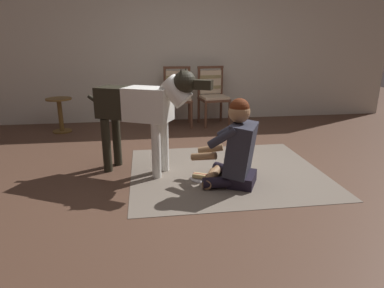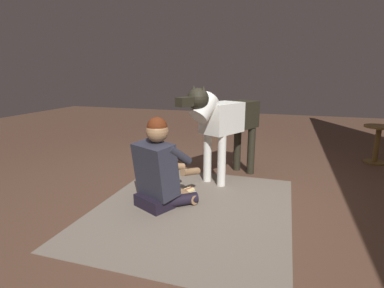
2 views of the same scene
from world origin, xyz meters
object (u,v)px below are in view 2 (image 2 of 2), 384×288
(round_side_table, at_px, (377,141))
(large_dog, at_px, (225,120))
(person_sitting_on_floor, at_px, (160,170))
(hot_dog_on_plate, at_px, (186,192))

(round_side_table, bearing_deg, large_dog, -55.82)
(person_sitting_on_floor, height_order, round_side_table, person_sitting_on_floor)
(large_dog, xyz_separation_m, hot_dog_on_plate, (0.57, -0.29, -0.70))
(person_sitting_on_floor, bearing_deg, hot_dog_on_plate, 153.22)
(hot_dog_on_plate, bearing_deg, large_dog, 153.22)
(hot_dog_on_plate, xyz_separation_m, round_side_table, (-1.88, 2.21, 0.29))
(hot_dog_on_plate, height_order, round_side_table, round_side_table)
(large_dog, relative_size, round_side_table, 2.39)
(large_dog, height_order, hot_dog_on_plate, large_dog)
(person_sitting_on_floor, height_order, hot_dog_on_plate, person_sitting_on_floor)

